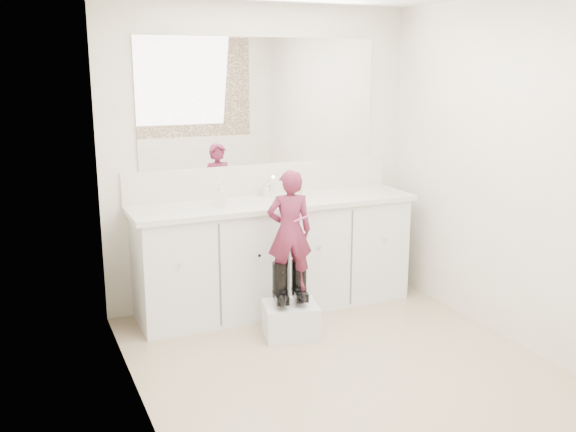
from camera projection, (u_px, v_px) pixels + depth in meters
name	position (u px, v px, depth m)	size (l,w,h in m)	color
floor	(348.00, 370.00, 4.16)	(3.00, 3.00, 0.00)	#8E7A5D
wall_back	(261.00, 157.00, 5.22)	(2.60, 2.60, 0.00)	beige
wall_front	(537.00, 254.00, 2.55)	(2.60, 2.60, 0.00)	beige
wall_left	(136.00, 207.00, 3.38)	(3.00, 3.00, 0.00)	beige
wall_right	(518.00, 174.00, 4.40)	(3.00, 3.00, 0.00)	beige
vanity_cabinet	(275.00, 257.00, 5.16)	(2.20, 0.55, 0.85)	silver
countertop	(275.00, 203.00, 5.04)	(2.28, 0.58, 0.04)	beige
backsplash	(262.00, 179.00, 5.25)	(2.28, 0.03, 0.25)	beige
mirror	(261.00, 102.00, 5.11)	(2.00, 0.02, 1.00)	white
dot_panel	(546.00, 140.00, 2.46)	(2.00, 0.01, 1.20)	#472819
faucet	(267.00, 191.00, 5.17)	(0.08, 0.08, 0.10)	silver
cup	(296.00, 193.00, 5.05)	(0.11, 0.11, 0.10)	beige
soap_bottle	(219.00, 195.00, 4.82)	(0.08, 0.08, 0.18)	beige
step_stool	(291.00, 320.00, 4.66)	(0.38, 0.32, 0.24)	silver
boot_left	(280.00, 284.00, 4.58)	(0.12, 0.21, 0.32)	black
boot_right	(299.00, 281.00, 4.64)	(0.12, 0.21, 0.32)	black
toddler	(290.00, 231.00, 4.53)	(0.32, 0.21, 0.88)	#9D3054
toothbrush	(303.00, 218.00, 4.46)	(0.01, 0.01, 0.14)	#CF509B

